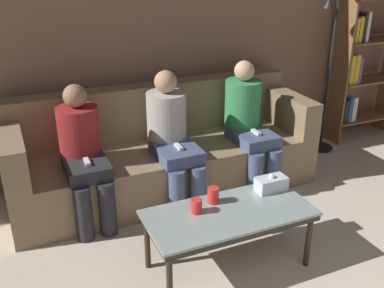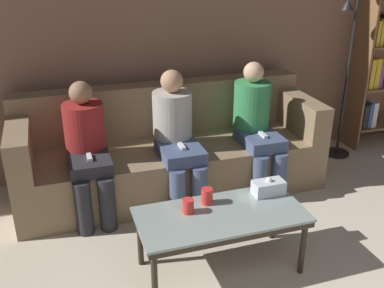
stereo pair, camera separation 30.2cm
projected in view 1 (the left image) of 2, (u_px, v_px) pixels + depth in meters
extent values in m
cube|color=#8C6651|center=(141.00, 36.00, 4.06)|extent=(12.00, 0.06, 2.60)
cube|color=#897051|center=(166.00, 168.00, 4.02)|extent=(2.66, 0.86, 0.44)
cube|color=#897051|center=(152.00, 109.00, 4.12)|extent=(2.66, 0.20, 0.47)
cube|color=#897051|center=(12.00, 152.00, 3.41)|extent=(0.18, 0.86, 0.33)
cube|color=#897051|center=(285.00, 109.00, 4.32)|extent=(0.18, 0.86, 0.33)
cube|color=#8C9E99|center=(229.00, 213.00, 2.95)|extent=(1.11, 0.52, 0.02)
cube|color=#2D2319|center=(229.00, 216.00, 2.97)|extent=(1.09, 0.51, 0.04)
cylinder|color=#2D2319|center=(170.00, 283.00, 2.69)|extent=(0.04, 0.04, 0.38)
cylinder|color=#2D2319|center=(308.00, 242.00, 3.06)|extent=(0.04, 0.04, 0.38)
cylinder|color=#2D2319|center=(147.00, 244.00, 3.04)|extent=(0.04, 0.04, 0.38)
cylinder|color=#2D2319|center=(274.00, 211.00, 3.41)|extent=(0.04, 0.04, 0.38)
cylinder|color=red|center=(196.00, 206.00, 2.92)|extent=(0.08, 0.08, 0.10)
cylinder|color=red|center=(213.00, 195.00, 3.03)|extent=(0.08, 0.08, 0.11)
cube|color=silver|center=(271.00, 184.00, 3.19)|extent=(0.22, 0.12, 0.10)
sphere|color=white|center=(272.00, 176.00, 3.17)|extent=(0.04, 0.04, 0.04)
cube|color=brown|center=(339.00, 64.00, 4.81)|extent=(0.02, 0.32, 1.77)
cube|color=brown|center=(359.00, 117.00, 5.23)|extent=(0.80, 0.32, 0.02)
cube|color=#232328|center=(340.00, 109.00, 5.06)|extent=(0.06, 0.24, 0.26)
cube|color=#33569E|center=(344.00, 108.00, 5.07)|extent=(0.04, 0.24, 0.28)
cube|color=silver|center=(348.00, 107.00, 5.09)|extent=(0.06, 0.24, 0.28)
cube|color=brown|center=(365.00, 80.00, 5.05)|extent=(0.80, 0.32, 0.02)
cube|color=gold|center=(345.00, 68.00, 4.87)|extent=(0.05, 0.24, 0.31)
cube|color=gold|center=(350.00, 68.00, 4.89)|extent=(0.06, 0.24, 0.32)
cube|color=#8E4293|center=(353.00, 69.00, 4.92)|extent=(0.04, 0.24, 0.28)
cube|color=brown|center=(371.00, 40.00, 4.87)|extent=(0.80, 0.32, 0.02)
cube|color=gold|center=(350.00, 30.00, 4.70)|extent=(0.04, 0.24, 0.25)
cube|color=gold|center=(354.00, 29.00, 4.71)|extent=(0.04, 0.24, 0.27)
cube|color=#232328|center=(357.00, 27.00, 4.72)|extent=(0.04, 0.24, 0.30)
cube|color=silver|center=(361.00, 26.00, 4.74)|extent=(0.04, 0.24, 0.31)
cylinder|color=black|center=(320.00, 147.00, 4.95)|extent=(0.26, 0.26, 0.02)
cylinder|color=black|center=(330.00, 69.00, 4.59)|extent=(0.03, 0.03, 1.79)
cone|color=black|center=(329.00, 3.00, 4.33)|extent=(0.12, 0.12, 0.10)
cylinder|color=#28282D|center=(84.00, 214.00, 3.33)|extent=(0.13, 0.13, 0.44)
cylinder|color=#28282D|center=(108.00, 208.00, 3.40)|extent=(0.13, 0.13, 0.44)
cube|color=#28282D|center=(87.00, 167.00, 3.43)|extent=(0.32, 0.41, 0.10)
cylinder|color=maroon|center=(79.00, 136.00, 3.53)|extent=(0.32, 0.32, 0.47)
sphere|color=#997051|center=(75.00, 96.00, 3.40)|extent=(0.18, 0.18, 0.18)
cube|color=white|center=(87.00, 162.00, 3.37)|extent=(0.04, 0.12, 0.02)
cylinder|color=#47567A|center=(177.00, 196.00, 3.57)|extent=(0.13, 0.13, 0.44)
cylinder|color=#47567A|center=(198.00, 191.00, 3.64)|extent=(0.13, 0.13, 0.44)
cube|color=#47567A|center=(177.00, 152.00, 3.68)|extent=(0.33, 0.45, 0.10)
cylinder|color=#B7B2A8|center=(167.00, 121.00, 3.79)|extent=(0.33, 0.33, 0.49)
sphere|color=tan|center=(166.00, 82.00, 3.65)|extent=(0.19, 0.19, 0.19)
cube|color=white|center=(179.00, 147.00, 3.62)|extent=(0.04, 0.12, 0.02)
cylinder|color=#47567A|center=(255.00, 177.00, 3.86)|extent=(0.13, 0.13, 0.44)
cylinder|color=#47567A|center=(273.00, 173.00, 3.93)|extent=(0.13, 0.13, 0.44)
cube|color=#47567A|center=(253.00, 137.00, 3.96)|extent=(0.32, 0.42, 0.10)
cylinder|color=#388E51|center=(242.00, 108.00, 4.06)|extent=(0.32, 0.32, 0.51)
sphere|color=#DBAD89|center=(244.00, 71.00, 3.92)|extent=(0.18, 0.18, 0.18)
cube|color=white|center=(256.00, 132.00, 3.90)|extent=(0.04, 0.12, 0.02)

